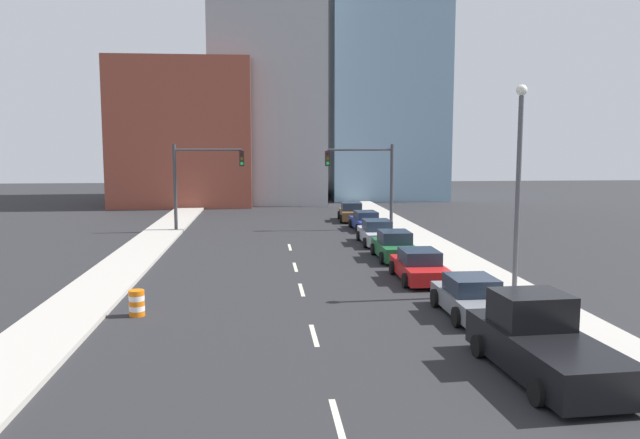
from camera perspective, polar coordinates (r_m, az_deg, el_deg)
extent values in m
cube|color=#ADA89E|center=(52.91, -12.93, 0.01)|extent=(2.74, 91.65, 0.17)
cube|color=#ADA89E|center=(53.44, 5.85, 0.21)|extent=(2.74, 91.65, 0.17)
cube|color=beige|center=(14.73, 1.62, -17.92)|extent=(0.16, 2.40, 0.01)
cube|color=beige|center=(20.69, -0.55, -10.53)|extent=(0.16, 2.40, 0.01)
cube|color=beige|center=(26.94, -1.70, -6.44)|extent=(0.16, 2.40, 0.01)
cube|color=beige|center=(31.87, -2.28, -4.37)|extent=(0.16, 2.40, 0.01)
cube|color=beige|center=(38.04, -2.78, -2.55)|extent=(0.16, 2.40, 0.01)
cube|color=brown|center=(69.56, -12.05, 7.62)|extent=(14.00, 16.00, 14.75)
cube|color=#99999E|center=(73.74, -4.88, 14.39)|extent=(12.00, 20.00, 31.93)
cube|color=#7A9EB7|center=(78.80, 5.31, 12.56)|extent=(13.00, 20.00, 28.30)
cylinder|color=#38383D|center=(45.74, -13.11, 2.80)|extent=(0.24, 0.24, 6.26)
cylinder|color=#38383D|center=(45.38, -10.20, 6.29)|extent=(4.77, 0.16, 0.16)
cube|color=black|center=(45.25, -7.16, 5.55)|extent=(0.34, 0.32, 1.10)
cylinder|color=#4C0C0C|center=(45.07, -7.18, 5.97)|extent=(0.22, 0.04, 0.22)
cylinder|color=#593F0C|center=(45.08, -7.17, 5.54)|extent=(0.22, 0.04, 0.22)
cylinder|color=#26E53F|center=(45.09, -7.16, 5.11)|extent=(0.22, 0.04, 0.22)
cylinder|color=#38383D|center=(46.30, 6.57, 2.98)|extent=(0.24, 0.24, 6.26)
cylinder|color=#38383D|center=(45.77, 3.67, 6.39)|extent=(4.77, 0.16, 0.16)
cube|color=black|center=(45.47, 0.69, 5.60)|extent=(0.34, 0.32, 1.10)
cylinder|color=#4C0C0C|center=(45.30, 0.71, 6.03)|extent=(0.22, 0.04, 0.22)
cylinder|color=#593F0C|center=(45.30, 0.71, 5.60)|extent=(0.22, 0.04, 0.22)
cylinder|color=#26E53F|center=(45.31, 0.71, 5.17)|extent=(0.22, 0.04, 0.22)
cylinder|color=orange|center=(23.86, -16.38, -8.22)|extent=(0.56, 0.56, 0.19)
cylinder|color=white|center=(23.82, -16.39, -7.78)|extent=(0.56, 0.56, 0.19)
cylinder|color=orange|center=(23.77, -16.41, -7.34)|extent=(0.56, 0.56, 0.19)
cylinder|color=white|center=(23.73, -16.42, -6.89)|extent=(0.56, 0.56, 0.19)
cylinder|color=orange|center=(23.68, -16.44, -6.45)|extent=(0.56, 0.56, 0.19)
cylinder|color=#4C4C51|center=(26.53, 17.63, 1.93)|extent=(0.20, 0.20, 8.13)
sphere|color=white|center=(26.54, 17.97, 11.19)|extent=(0.44, 0.44, 0.44)
cube|color=black|center=(18.01, 19.88, -11.37)|extent=(2.51, 5.77, 0.98)
cube|color=black|center=(18.47, 18.74, -7.77)|extent=(2.02, 1.81, 0.95)
cylinder|color=black|center=(19.14, 14.27, -11.16)|extent=(0.26, 0.67, 0.66)
cylinder|color=black|center=(20.10, 20.29, -10.51)|extent=(0.26, 0.67, 0.66)
cylinder|color=black|center=(16.17, 19.25, -14.74)|extent=(0.26, 0.67, 0.66)
cylinder|color=black|center=(17.29, 26.06, -13.63)|extent=(0.26, 0.67, 0.66)
cube|color=slate|center=(23.48, 13.64, -7.32)|extent=(1.84, 4.31, 0.65)
cube|color=#1E2838|center=(23.34, 13.68, -5.82)|extent=(1.62, 1.94, 0.61)
cylinder|color=black|center=(24.47, 10.48, -7.07)|extent=(0.22, 0.70, 0.70)
cylinder|color=black|center=(25.05, 14.69, -6.86)|extent=(0.22, 0.70, 0.70)
cylinder|color=black|center=(22.01, 12.41, -8.70)|extent=(0.22, 0.70, 0.70)
cylinder|color=black|center=(22.65, 17.03, -8.39)|extent=(0.22, 0.70, 0.70)
cube|color=red|center=(29.03, 9.05, -4.55)|extent=(1.89, 4.67, 0.65)
cube|color=#1E2838|center=(28.91, 9.08, -3.33)|extent=(1.64, 2.11, 0.60)
cylinder|color=black|center=(30.24, 6.64, -4.39)|extent=(0.23, 0.66, 0.65)
cylinder|color=black|center=(30.67, 10.14, -4.30)|extent=(0.23, 0.66, 0.65)
cylinder|color=black|center=(27.48, 7.82, -5.54)|extent=(0.23, 0.66, 0.65)
cylinder|color=black|center=(27.95, 11.66, -5.41)|extent=(0.23, 0.66, 0.65)
cube|color=#1E6033|center=(34.25, 6.82, -2.72)|extent=(1.85, 4.57, 0.72)
cube|color=#1E2838|center=(34.14, 6.83, -1.59)|extent=(1.61, 2.07, 0.65)
cylinder|color=black|center=(35.48, 4.88, -2.72)|extent=(0.23, 0.65, 0.65)
cylinder|color=black|center=(35.84, 7.83, -2.66)|extent=(0.23, 0.65, 0.65)
cylinder|color=black|center=(32.74, 5.70, -3.53)|extent=(0.23, 0.65, 0.65)
cylinder|color=black|center=(33.13, 8.88, -3.45)|extent=(0.23, 0.65, 0.65)
cube|color=#B2B2BC|center=(39.37, 5.21, -1.48)|extent=(1.90, 4.70, 0.71)
cube|color=#1E2838|center=(39.28, 5.22, -0.50)|extent=(1.64, 2.13, 0.64)
cylinder|color=black|center=(40.67, 3.54, -1.50)|extent=(0.23, 0.63, 0.63)
cylinder|color=black|center=(40.98, 6.18, -1.47)|extent=(0.23, 0.63, 0.63)
cylinder|color=black|center=(37.83, 4.16, -2.13)|extent=(0.23, 0.63, 0.63)
cylinder|color=black|center=(38.17, 6.99, -2.09)|extent=(0.23, 0.63, 0.63)
cube|color=navy|center=(46.01, 4.21, -0.34)|extent=(1.87, 4.69, 0.62)
cube|color=#1E2838|center=(45.94, 4.21, 0.40)|extent=(1.58, 2.13, 0.57)
cylinder|color=black|center=(47.27, 2.80, -0.35)|extent=(0.24, 0.62, 0.61)
cylinder|color=black|center=(47.61, 4.91, -0.32)|extent=(0.24, 0.62, 0.61)
cylinder|color=black|center=(44.47, 3.45, -0.81)|extent=(0.24, 0.62, 0.61)
cylinder|color=black|center=(44.83, 5.68, -0.76)|extent=(0.24, 0.62, 0.61)
cube|color=brown|center=(51.24, 2.89, 0.47)|extent=(2.04, 4.50, 0.70)
cube|color=#1E2838|center=(51.17, 2.89, 1.22)|extent=(1.69, 2.07, 0.65)
cylinder|color=black|center=(52.55, 1.76, 0.41)|extent=(0.26, 0.70, 0.69)
cylinder|color=black|center=(52.70, 3.77, 0.42)|extent=(0.26, 0.70, 0.69)
cylinder|color=black|center=(49.84, 1.96, 0.07)|extent=(0.26, 0.70, 0.69)
cylinder|color=black|center=(50.00, 4.07, 0.07)|extent=(0.26, 0.70, 0.69)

